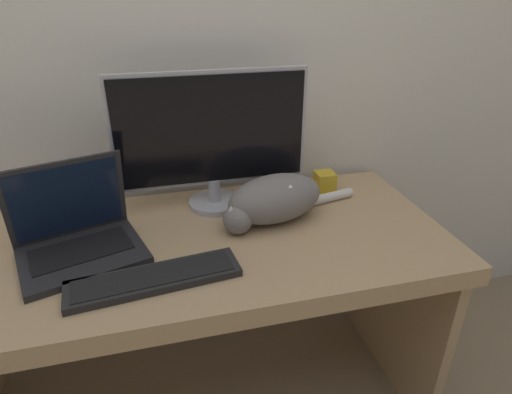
{
  "coord_description": "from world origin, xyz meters",
  "views": [
    {
      "loc": [
        -0.06,
        -0.75,
        1.39
      ],
      "look_at": [
        0.2,
        0.3,
        0.84
      ],
      "focal_mm": 30.0,
      "sensor_mm": 36.0,
      "label": 1
    }
  ],
  "objects": [
    {
      "name": "wall_back",
      "position": [
        0.0,
        0.73,
        1.3
      ],
      "size": [
        6.4,
        0.06,
        2.6
      ],
      "color": "silver",
      "rests_on": "ground_plane"
    },
    {
      "name": "cat",
      "position": [
        0.28,
        0.39,
        0.78
      ],
      "size": [
        0.49,
        0.23,
        0.15
      ],
      "rotation": [
        0.0,
        0.0,
        0.21
      ],
      "color": "gray",
      "rests_on": "desk"
    },
    {
      "name": "desk",
      "position": [
        0.0,
        0.33,
        0.57
      ],
      "size": [
        1.56,
        0.67,
        0.71
      ],
      "color": "tan",
      "rests_on": "ground_plane"
    },
    {
      "name": "laptop",
      "position": [
        -0.29,
        0.34,
        0.76
      ],
      "size": [
        0.38,
        0.33,
        0.26
      ],
      "rotation": [
        0.0,
        0.0,
        0.31
      ],
      "color": "#232326",
      "rests_on": "desk"
    },
    {
      "name": "small_toy",
      "position": [
        0.52,
        0.56,
        0.74
      ],
      "size": [
        0.07,
        0.07,
        0.07
      ],
      "color": "gold",
      "rests_on": "desk"
    },
    {
      "name": "monitor",
      "position": [
        0.12,
        0.53,
        0.95
      ],
      "size": [
        0.62,
        0.17,
        0.45
      ],
      "color": "#B2B2B7",
      "rests_on": "desk"
    },
    {
      "name": "external_keyboard",
      "position": [
        -0.1,
        0.16,
        0.72
      ],
      "size": [
        0.44,
        0.16,
        0.02
      ],
      "rotation": [
        0.0,
        0.0,
        0.11
      ],
      "color": "black",
      "rests_on": "desk"
    }
  ]
}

